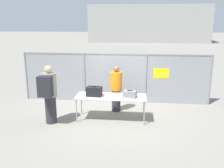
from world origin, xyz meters
The scene contains 9 objects.
ground_plane centered at (0.00, 0.00, 0.00)m, with size 120.00×120.00×0.00m, color gray.
fence_section centered at (0.02, 1.66, 1.02)m, with size 7.34×0.07×1.94m.
inspection_table centered at (0.05, -0.20, 0.75)m, with size 2.27×0.81×0.80m.
suitcase_black centered at (-0.50, -0.23, 0.95)m, with size 0.51×0.34×0.33m.
suitcase_grey centered at (0.65, -0.24, 0.90)m, with size 0.45×0.35×0.23m.
traveler_hooded centered at (-1.82, -0.72, 1.02)m, with size 0.46×0.71×1.85m.
security_worker_near centered at (0.14, 0.62, 0.85)m, with size 0.41×0.41×1.64m.
utility_trailer centered at (1.15, 3.63, 0.43)m, with size 3.62×2.30×0.73m.
distant_hangar centered at (2.27, 32.15, 2.64)m, with size 17.20×8.53×5.28m.
Camera 1 is at (0.88, -7.85, 3.19)m, focal length 40.00 mm.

